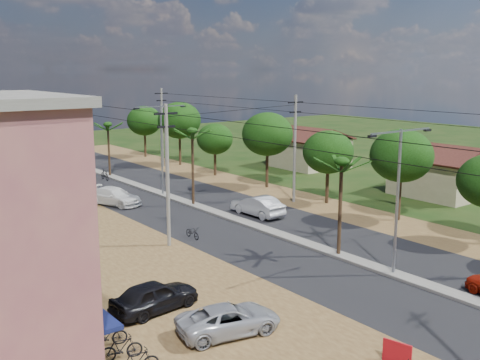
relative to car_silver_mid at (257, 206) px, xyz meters
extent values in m
plane|color=black|center=(-2.18, -14.35, -0.77)|extent=(160.00, 160.00, 0.00)
cube|color=black|center=(-2.18, 0.65, -0.75)|extent=(12.00, 110.00, 0.04)
cube|color=#605E56|center=(-2.18, 3.65, -0.68)|extent=(1.00, 90.00, 0.18)
cube|color=#54391D|center=(-17.18, -6.35, -0.76)|extent=(18.00, 46.00, 0.04)
cube|color=#54391D|center=(6.32, 0.65, -0.76)|extent=(5.00, 90.00, 0.03)
cube|color=#0F1641|center=(-19.78, -14.35, 2.33)|extent=(0.80, 5.40, 0.15)
cube|color=black|center=(-20.13, -14.35, 0.53)|extent=(0.10, 3.00, 2.40)
cube|color=navy|center=(-20.10, -14.35, 5.73)|extent=(0.12, 4.20, 1.20)
cube|color=#0F1641|center=(-19.78, -7.35, 2.33)|extent=(0.80, 5.40, 0.15)
cube|color=black|center=(-20.13, -7.35, 0.53)|extent=(0.10, 3.00, 2.40)
cube|color=navy|center=(-20.10, -7.35, 5.08)|extent=(0.12, 4.20, 1.20)
cube|color=#9B9169|center=(17.82, -4.35, 0.88)|extent=(7.00, 7.00, 3.30)
cube|color=#9B9169|center=(18.82, 13.65, 0.88)|extent=(7.00, 7.00, 3.30)
cylinder|color=black|center=(7.52, -7.35, 1.50)|extent=(0.28, 0.28, 4.55)
ellipsoid|color=black|center=(7.52, -7.35, 4.10)|extent=(4.60, 4.60, 3.91)
cylinder|color=black|center=(7.22, -0.35, 1.26)|extent=(0.28, 0.28, 4.06)
ellipsoid|color=black|center=(7.22, -0.35, 3.58)|extent=(4.20, 4.20, 3.57)
cylinder|color=black|center=(7.42, 7.65, 1.61)|extent=(0.28, 0.28, 4.76)
ellipsoid|color=black|center=(7.42, 7.65, 4.33)|extent=(4.80, 4.80, 4.08)
cylinder|color=black|center=(7.02, 15.65, 1.05)|extent=(0.28, 0.28, 3.64)
ellipsoid|color=black|center=(7.02, 15.65, 3.13)|extent=(3.80, 3.80, 3.23)
cylinder|color=black|center=(7.62, 23.65, 1.68)|extent=(0.28, 0.28, 4.90)
ellipsoid|color=black|center=(7.62, 23.65, 4.48)|extent=(5.00, 5.00, 4.25)
cylinder|color=black|center=(7.32, 31.65, 1.40)|extent=(0.28, 0.28, 4.34)
ellipsoid|color=black|center=(7.32, 31.65, 3.88)|extent=(4.40, 4.40, 3.74)
cylinder|color=black|center=(-2.18, -10.35, 2.13)|extent=(0.22, 0.22, 5.80)
cylinder|color=black|center=(-2.18, 5.65, 2.33)|extent=(0.22, 0.22, 6.20)
cylinder|color=black|center=(-2.18, 21.65, 1.98)|extent=(0.22, 0.22, 5.50)
cylinder|color=gray|center=(-2.18, -14.35, 3.23)|extent=(0.16, 0.16, 8.00)
cube|color=gray|center=(-0.98, -14.35, 7.13)|extent=(2.40, 0.08, 0.08)
cube|color=gray|center=(-3.38, -14.35, 7.13)|extent=(2.40, 0.08, 0.08)
cube|color=black|center=(0.12, -14.35, 7.03)|extent=(0.50, 0.18, 0.12)
cube|color=black|center=(-4.48, -14.35, 7.03)|extent=(0.50, 0.18, 0.12)
cylinder|color=gray|center=(-2.18, 10.65, 3.23)|extent=(0.16, 0.16, 8.00)
cube|color=gray|center=(-0.98, 10.65, 7.13)|extent=(2.40, 0.08, 0.08)
cube|color=gray|center=(-3.38, 10.65, 7.13)|extent=(2.40, 0.08, 0.08)
cube|color=black|center=(0.12, 10.65, 7.03)|extent=(0.50, 0.18, 0.12)
cube|color=black|center=(-4.48, 10.65, 7.03)|extent=(0.50, 0.18, 0.12)
cylinder|color=gray|center=(-2.18, 35.65, 3.23)|extent=(0.16, 0.16, 8.00)
cube|color=gray|center=(-0.98, 35.65, 7.13)|extent=(2.40, 0.08, 0.08)
cube|color=gray|center=(-3.38, 35.65, 7.13)|extent=(2.40, 0.08, 0.08)
cube|color=black|center=(0.12, 35.65, 7.03)|extent=(0.50, 0.18, 0.12)
cube|color=black|center=(-4.48, 35.65, 7.03)|extent=(0.50, 0.18, 0.12)
cylinder|color=#605E56|center=(-9.18, -2.35, 3.73)|extent=(0.24, 0.24, 9.00)
cube|color=black|center=(-9.18, -2.35, 7.63)|extent=(1.60, 0.12, 0.12)
cube|color=black|center=(-9.18, -2.35, 6.83)|extent=(1.20, 0.12, 0.12)
cylinder|color=#605E56|center=(-9.18, 19.65, 3.73)|extent=(0.24, 0.24, 9.00)
cube|color=black|center=(-9.18, 19.65, 7.63)|extent=(1.60, 0.12, 0.12)
cube|color=black|center=(-9.18, 19.65, 6.83)|extent=(1.20, 0.12, 0.12)
cylinder|color=#605E56|center=(5.32, 1.65, 3.73)|extent=(0.24, 0.24, 9.00)
cube|color=black|center=(5.32, 1.65, 7.63)|extent=(1.60, 0.12, 0.12)
cube|color=black|center=(5.32, 1.65, 6.83)|extent=(1.20, 0.12, 0.12)
cylinder|color=#605E56|center=(5.32, 23.65, 3.73)|extent=(0.24, 0.24, 9.00)
cube|color=black|center=(5.32, 23.65, 7.63)|extent=(1.60, 0.12, 0.12)
cube|color=black|center=(5.32, 23.65, 6.83)|extent=(1.20, 0.12, 0.12)
imported|color=#AAADB3|center=(0.00, 0.00, 0.00)|extent=(1.80, 4.75, 1.55)
imported|color=silver|center=(-7.18, 9.91, -0.06)|extent=(3.68, 5.28, 1.42)
imported|color=#AAADB3|center=(-13.35, -14.41, -0.15)|extent=(4.81, 2.95, 1.24)
imported|color=black|center=(-14.74, -10.52, -0.05)|extent=(4.42, 2.15, 1.45)
imported|color=black|center=(-7.18, -1.98, -0.37)|extent=(0.55, 1.53, 0.80)
imported|color=black|center=(-3.38, 20.25, -0.21)|extent=(0.59, 1.88, 1.12)
cube|color=#A80F17|center=(-9.82, -20.35, -0.30)|extent=(0.36, 1.12, 0.95)
cylinder|color=black|center=(-9.82, -19.83, -0.54)|extent=(0.04, 0.04, 0.47)
imported|color=black|center=(-17.93, -13.64, -0.27)|extent=(1.73, 0.88, 1.00)
imported|color=black|center=(-17.93, -12.34, -0.27)|extent=(1.73, 0.88, 1.00)
imported|color=black|center=(-17.93, -11.04, -0.27)|extent=(1.73, 0.88, 1.00)
camera|label=1|loc=(-26.45, -32.22, 10.26)|focal=42.00mm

